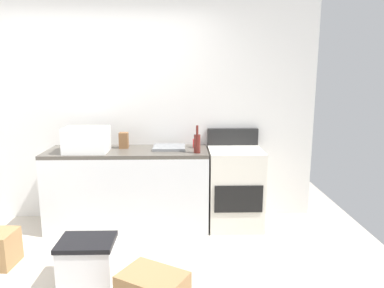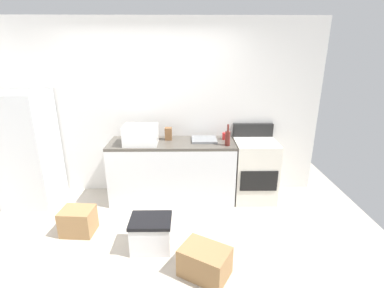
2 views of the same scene
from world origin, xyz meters
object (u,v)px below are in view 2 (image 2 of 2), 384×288
(cardboard_box_medium, at_px, (78,221))
(storage_bin, at_px, (151,233))
(wine_bottle, at_px, (228,138))
(cardboard_box_large, at_px, (205,262))
(coffee_mug, at_px, (225,136))
(microwave, at_px, (141,135))
(refrigerator, at_px, (27,150))
(stove_oven, at_px, (254,169))
(knife_block, at_px, (168,134))

(cardboard_box_medium, relative_size, storage_bin, 0.84)
(wine_bottle, distance_m, cardboard_box_large, 1.67)
(cardboard_box_large, bearing_deg, coffee_mug, 77.08)
(microwave, xyz_separation_m, coffee_mug, (1.20, 0.20, -0.09))
(cardboard_box_medium, distance_m, storage_bin, 0.98)
(refrigerator, bearing_deg, cardboard_box_large, -31.58)
(stove_oven, bearing_deg, cardboard_box_medium, -159.91)
(wine_bottle, relative_size, cardboard_box_large, 0.64)
(knife_block, bearing_deg, refrigerator, -175.49)
(refrigerator, distance_m, cardboard_box_large, 2.95)
(refrigerator, xyz_separation_m, wine_bottle, (2.83, -0.12, 0.20))
(refrigerator, xyz_separation_m, microwave, (1.63, -0.04, 0.22))
(refrigerator, relative_size, wine_bottle, 5.41)
(microwave, relative_size, wine_bottle, 1.53)
(knife_block, height_order, storage_bin, knife_block)
(refrigerator, relative_size, knife_block, 9.01)
(microwave, xyz_separation_m, knife_block, (0.37, 0.20, -0.05))
(wine_bottle, bearing_deg, refrigerator, 177.61)
(stove_oven, distance_m, cardboard_box_medium, 2.51)
(refrigerator, distance_m, knife_block, 2.01)
(coffee_mug, bearing_deg, microwave, -170.63)
(stove_oven, xyz_separation_m, knife_block, (-1.27, 0.10, 0.52))
(refrigerator, xyz_separation_m, cardboard_box_large, (2.45, -1.50, -0.66))
(stove_oven, xyz_separation_m, storage_bin, (-1.40, -1.15, -0.27))
(stove_oven, relative_size, coffee_mug, 11.00)
(knife_block, height_order, cardboard_box_large, knife_block)
(wine_bottle, bearing_deg, storage_bin, -134.54)
(knife_block, height_order, cardboard_box_medium, knife_block)
(cardboard_box_medium, bearing_deg, cardboard_box_large, -24.93)
(microwave, bearing_deg, cardboard_box_large, -60.78)
(storage_bin, bearing_deg, cardboard_box_large, -35.00)
(cardboard_box_medium, height_order, storage_bin, storage_bin)
(refrigerator, distance_m, stove_oven, 3.29)
(wine_bottle, xyz_separation_m, cardboard_box_medium, (-1.90, -0.68, -0.85))
(cardboard_box_large, distance_m, storage_bin, 0.71)
(refrigerator, height_order, storage_bin, refrigerator)
(microwave, distance_m, storage_bin, 1.37)
(microwave, distance_m, cardboard_box_large, 1.90)
(coffee_mug, distance_m, knife_block, 0.83)
(wine_bottle, bearing_deg, cardboard_box_large, -105.35)
(storage_bin, bearing_deg, knife_block, 83.95)
(refrigerator, distance_m, microwave, 1.64)
(coffee_mug, bearing_deg, cardboard_box_medium, -153.18)
(wine_bottle, relative_size, storage_bin, 0.65)
(microwave, bearing_deg, knife_block, 27.92)
(knife_block, bearing_deg, cardboard_box_large, -74.87)
(stove_oven, relative_size, storage_bin, 2.39)
(knife_block, xyz_separation_m, cardboard_box_medium, (-1.07, -0.96, -0.83))
(knife_block, bearing_deg, storage_bin, -96.05)
(coffee_mug, bearing_deg, refrigerator, -176.77)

